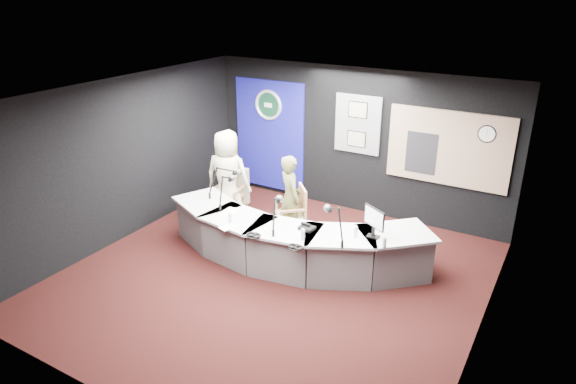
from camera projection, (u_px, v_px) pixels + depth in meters
The scene contains 33 objects.
ground at pixel (273, 277), 7.91m from camera, with size 6.00×6.00×0.00m, color black.
ceiling at pixel (271, 97), 6.84m from camera, with size 6.00×6.00×0.02m, color silver.
wall_back at pixel (355, 141), 9.77m from camera, with size 6.00×0.02×2.80m, color black.
wall_front at pixel (109, 296), 4.98m from camera, with size 6.00×0.02×2.80m, color black.
wall_left at pixel (123, 160), 8.77m from camera, with size 0.02×6.00×2.80m, color black.
wall_right at pixel (490, 243), 5.98m from camera, with size 0.02×6.00×2.80m, color black.
broadcast_desk at pixel (288, 241), 8.23m from camera, with size 4.50×1.90×0.75m, color silver, non-canonical shape.
backdrop_panel at pixel (270, 136), 10.69m from camera, with size 1.60×0.05×2.30m, color navy.
agency_seal at pixel (268, 105), 10.41m from camera, with size 0.63×0.63×0.07m, color silver.
seal_center at pixel (268, 105), 10.41m from camera, with size 0.48×0.48×0.01m, color #0E3321.
pinboard at pixel (358, 124), 9.59m from camera, with size 0.90×0.04×1.10m, color slate.
framed_photo_upper at pixel (358, 110), 9.46m from camera, with size 0.34×0.02×0.27m, color gray.
framed_photo_lower at pixel (356, 139), 9.67m from camera, with size 0.34×0.02×0.27m, color gray.
booth_window_frame at pixel (448, 148), 8.88m from camera, with size 2.12×0.06×1.32m, color #9F7D63.
booth_glow at pixel (448, 148), 8.87m from camera, with size 2.00×0.02×1.20m, color #FFEFA1.
equipment_rack at pixel (421, 153), 9.12m from camera, with size 0.55×0.02×0.75m, color black.
wall_clock at pixel (487, 134), 8.44m from camera, with size 0.28×0.28×0.01m, color white.
armchair_left at pixel (228, 195), 9.68m from camera, with size 0.56×0.56×1.00m, color #B57D52, non-canonical shape.
armchair_right at pixel (290, 212), 8.93m from camera, with size 0.57×0.57×1.01m, color #B57D52, non-canonical shape.
draped_jacket at pixel (237, 185), 9.82m from camera, with size 0.50×0.10×0.70m, color slate.
person_man at pixel (228, 176), 9.54m from camera, with size 0.85×0.56×1.75m, color beige.
person_woman at pixel (290, 198), 8.83m from camera, with size 0.56×0.37×1.54m, color brown.
computer_monitor at pixel (374, 217), 7.41m from camera, with size 0.42×0.02×0.29m, color black.
desk_phone at pixel (307, 228), 7.75m from camera, with size 0.22×0.18×0.06m, color black.
headphones_near at pixel (296, 247), 7.22m from camera, with size 0.22×0.22×0.04m, color black.
headphones_far at pixel (254, 235), 7.55m from camera, with size 0.24×0.24×0.04m, color black.
paper_stack at pixel (230, 212), 8.35m from camera, with size 0.23×0.33×0.00m, color white.
notepad at pixel (228, 227), 7.84m from camera, with size 0.18×0.26×0.00m, color white.
boom_mic_a at pixel (224, 178), 8.93m from camera, with size 0.33×0.70×0.60m, color black, non-canonical shape.
boom_mic_b at pixel (226, 187), 8.57m from camera, with size 0.30×0.71×0.60m, color black, non-canonical shape.
boom_mic_c at pixel (276, 209), 7.72m from camera, with size 0.36×0.69×0.60m, color black, non-canonical shape.
boom_mic_d at pixel (335, 219), 7.40m from camera, with size 0.57×0.54×0.60m, color black, non-canonical shape.
water_bottles at pixel (305, 228), 7.61m from camera, with size 2.41×0.60×0.18m, color silver, non-canonical shape.
Camera 1 is at (3.62, -5.77, 4.23)m, focal length 32.00 mm.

